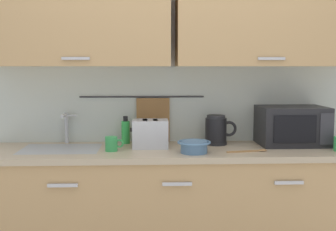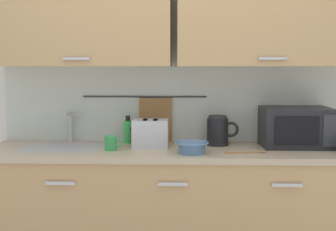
{
  "view_description": "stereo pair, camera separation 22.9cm",
  "coord_description": "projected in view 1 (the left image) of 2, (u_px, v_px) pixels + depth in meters",
  "views": [
    {
      "loc": [
        -0.17,
        -2.59,
        1.44
      ],
      "look_at": [
        -0.04,
        0.33,
        1.12
      ],
      "focal_mm": 46.79,
      "sensor_mm": 36.0,
      "label": 1
    },
    {
      "loc": [
        0.06,
        -2.59,
        1.44
      ],
      "look_at": [
        -0.04,
        0.33,
        1.12
      ],
      "focal_mm": 46.79,
      "sensor_mm": 36.0,
      "label": 2
    }
  ],
  "objects": [
    {
      "name": "mug_near_sink",
      "position": [
        112.0,
        144.0,
        2.84
      ],
      "size": [
        0.12,
        0.08,
        0.09
      ],
      "color": "green",
      "rests_on": "counter_unit"
    },
    {
      "name": "toaster",
      "position": [
        150.0,
        134.0,
        2.96
      ],
      "size": [
        0.26,
        0.17,
        0.19
      ],
      "color": "#B7BABF",
      "rests_on": "counter_unit"
    },
    {
      "name": "wooden_spoon",
      "position": [
        252.0,
        151.0,
        2.82
      ],
      "size": [
        0.28,
        0.08,
        0.01
      ],
      "color": "#9E7042",
      "rests_on": "counter_unit"
    },
    {
      "name": "counter_unit",
      "position": [
        173.0,
        212.0,
        2.99
      ],
      "size": [
        2.53,
        0.64,
        0.9
      ],
      "color": "tan",
      "rests_on": "ground"
    },
    {
      "name": "back_wall_assembly",
      "position": [
        172.0,
        56.0,
        3.1
      ],
      "size": [
        3.7,
        0.41,
        2.5
      ],
      "color": "silver",
      "rests_on": "ground"
    },
    {
      "name": "microwave",
      "position": [
        292.0,
        126.0,
        3.07
      ],
      "size": [
        0.46,
        0.35,
        0.27
      ],
      "color": "black",
      "rests_on": "counter_unit"
    },
    {
      "name": "dish_soap_bottle",
      "position": [
        126.0,
        131.0,
        3.13
      ],
      "size": [
        0.06,
        0.06,
        0.2
      ],
      "color": "green",
      "rests_on": "counter_unit"
    },
    {
      "name": "electric_kettle",
      "position": [
        217.0,
        130.0,
        3.08
      ],
      "size": [
        0.23,
        0.16,
        0.21
      ],
      "color": "black",
      "rests_on": "counter_unit"
    },
    {
      "name": "mixing_bowl",
      "position": [
        194.0,
        146.0,
        2.78
      ],
      "size": [
        0.21,
        0.21,
        0.08
      ],
      "color": "#4C7093",
      "rests_on": "counter_unit"
    },
    {
      "name": "sink_faucet",
      "position": [
        66.0,
        124.0,
        3.12
      ],
      "size": [
        0.09,
        0.17,
        0.22
      ],
      "color": "#B2B5BA",
      "rests_on": "counter_unit"
    }
  ]
}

